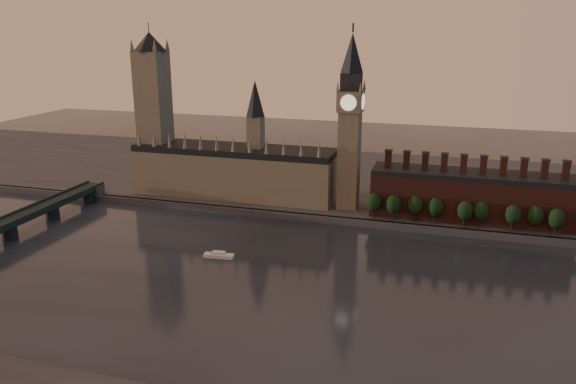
# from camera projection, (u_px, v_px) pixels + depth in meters

# --- Properties ---
(ground) EXTENTS (900.00, 900.00, 0.00)m
(ground) POSITION_uv_depth(u_px,v_px,m) (277.00, 290.00, 242.09)
(ground) COLOR black
(ground) RESTS_ON ground
(north_bank) EXTENTS (900.00, 182.00, 4.00)m
(north_bank) POSITION_uv_depth(u_px,v_px,m) (351.00, 181.00, 405.22)
(north_bank) COLOR #4D4D52
(north_bank) RESTS_ON ground
(palace_of_westminster) EXTENTS (130.00, 30.30, 74.00)m
(palace_of_westminster) POSITION_uv_depth(u_px,v_px,m) (235.00, 169.00, 359.19)
(palace_of_westminster) COLOR #746D53
(palace_of_westminster) RESTS_ON north_bank
(victoria_tower) EXTENTS (24.00, 24.00, 108.00)m
(victoria_tower) POSITION_uv_depth(u_px,v_px,m) (154.00, 107.00, 363.82)
(victoria_tower) COLOR #746D53
(victoria_tower) RESTS_ON north_bank
(big_ben) EXTENTS (15.00, 15.00, 107.00)m
(big_ben) POSITION_uv_depth(u_px,v_px,m) (350.00, 121.00, 324.39)
(big_ben) COLOR #746D53
(big_ben) RESTS_ON north_bank
(chimney_block) EXTENTS (110.00, 25.00, 37.00)m
(chimney_block) POSITION_uv_depth(u_px,v_px,m) (471.00, 195.00, 316.35)
(chimney_block) COLOR #542620
(chimney_block) RESTS_ON north_bank
(embankment_tree_0) EXTENTS (8.60, 8.60, 14.88)m
(embankment_tree_0) POSITION_uv_depth(u_px,v_px,m) (374.00, 202.00, 317.54)
(embankment_tree_0) COLOR black
(embankment_tree_0) RESTS_ON north_bank
(embankment_tree_1) EXTENTS (8.60, 8.60, 14.88)m
(embankment_tree_1) POSITION_uv_depth(u_px,v_px,m) (393.00, 204.00, 313.69)
(embankment_tree_1) COLOR black
(embankment_tree_1) RESTS_ON north_bank
(embankment_tree_2) EXTENTS (8.60, 8.60, 14.88)m
(embankment_tree_2) POSITION_uv_depth(u_px,v_px,m) (415.00, 206.00, 311.86)
(embankment_tree_2) COLOR black
(embankment_tree_2) RESTS_ON north_bank
(embankment_tree_3) EXTENTS (8.60, 8.60, 14.88)m
(embankment_tree_3) POSITION_uv_depth(u_px,v_px,m) (435.00, 207.00, 308.83)
(embankment_tree_3) COLOR black
(embankment_tree_3) RESTS_ON north_bank
(embankment_tree_4) EXTENTS (8.60, 8.60, 14.88)m
(embankment_tree_4) POSITION_uv_depth(u_px,v_px,m) (465.00, 211.00, 303.37)
(embankment_tree_4) COLOR black
(embankment_tree_4) RESTS_ON north_bank
(embankment_tree_5) EXTENTS (8.60, 8.60, 14.88)m
(embankment_tree_5) POSITION_uv_depth(u_px,v_px,m) (481.00, 211.00, 302.21)
(embankment_tree_5) COLOR black
(embankment_tree_5) RESTS_ON north_bank
(embankment_tree_6) EXTENTS (8.60, 8.60, 14.88)m
(embankment_tree_6) POSITION_uv_depth(u_px,v_px,m) (513.00, 215.00, 296.91)
(embankment_tree_6) COLOR black
(embankment_tree_6) RESTS_ON north_bank
(embankment_tree_7) EXTENTS (8.60, 8.60, 14.88)m
(embankment_tree_7) POSITION_uv_depth(u_px,v_px,m) (535.00, 216.00, 295.05)
(embankment_tree_7) COLOR black
(embankment_tree_7) RESTS_ON north_bank
(embankment_tree_8) EXTENTS (8.60, 8.60, 14.88)m
(embankment_tree_8) POSITION_uv_depth(u_px,v_px,m) (556.00, 218.00, 290.80)
(embankment_tree_8) COLOR black
(embankment_tree_8) RESTS_ON north_bank
(river_boat) EXTENTS (15.25, 5.76, 2.98)m
(river_boat) POSITION_uv_depth(u_px,v_px,m) (219.00, 255.00, 275.71)
(river_boat) COLOR white
(river_boat) RESTS_ON ground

